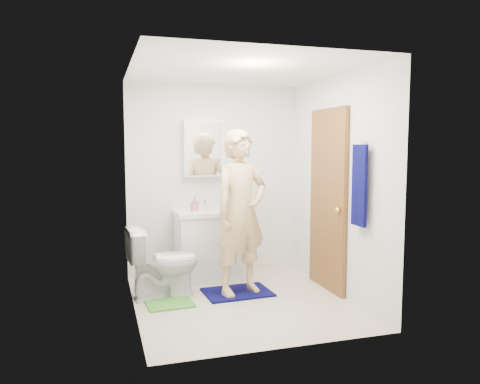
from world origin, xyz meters
name	(u,v)px	position (x,y,z in m)	size (l,w,h in m)	color
floor	(242,302)	(0.00, 0.00, -0.01)	(2.20, 2.40, 0.02)	beige
ceiling	(242,68)	(0.00, 0.00, 2.41)	(2.20, 2.40, 0.02)	white
wall_back	(214,180)	(0.00, 1.21, 1.20)	(2.20, 0.02, 2.40)	silver
wall_front	(287,202)	(0.00, -1.21, 1.20)	(2.20, 0.02, 2.40)	silver
wall_left	(132,191)	(-1.11, 0.00, 1.20)	(0.02, 2.40, 2.40)	silver
wall_right	(338,185)	(1.11, 0.00, 1.20)	(0.02, 2.40, 2.40)	silver
vanity_cabinet	(208,247)	(-0.15, 0.91, 0.40)	(0.75, 0.55, 0.80)	white
countertop	(208,212)	(-0.15, 0.91, 0.83)	(0.79, 0.59, 0.05)	white
sink_basin	(208,211)	(-0.15, 0.91, 0.84)	(0.40, 0.40, 0.03)	white
faucet	(205,204)	(-0.15, 1.09, 0.91)	(0.03, 0.03, 0.12)	silver
medicine_cabinet	(203,148)	(-0.15, 1.14, 1.60)	(0.50, 0.12, 0.70)	white
mirror_panel	(205,148)	(-0.15, 1.08, 1.60)	(0.46, 0.01, 0.66)	white
door	(328,200)	(1.07, 0.15, 1.02)	(0.05, 0.80, 2.05)	brown
door_knob	(338,210)	(1.03, -0.17, 0.95)	(0.07, 0.07, 0.07)	gold
towel	(359,185)	(1.03, -0.57, 1.25)	(0.03, 0.24, 0.80)	#070742
towel_hook	(364,142)	(1.07, -0.57, 1.67)	(0.02, 0.02, 0.06)	silver
toilet	(163,262)	(-0.77, 0.38, 0.38)	(0.43, 0.75, 0.77)	white
bath_mat	(237,292)	(0.03, 0.26, 0.01)	(0.73, 0.52, 0.02)	#070742
green_rug	(170,303)	(-0.74, 0.12, 0.01)	(0.47, 0.40, 0.02)	#4C9A33
soap_dispenser	(195,204)	(-0.32, 0.90, 0.93)	(0.08, 0.08, 0.17)	#D36287
toothbrush_cup	(229,204)	(0.15, 1.03, 0.90)	(0.12, 0.12, 0.10)	#7C4292
man	(241,212)	(0.06, 0.21, 0.92)	(0.65, 0.43, 1.79)	tan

